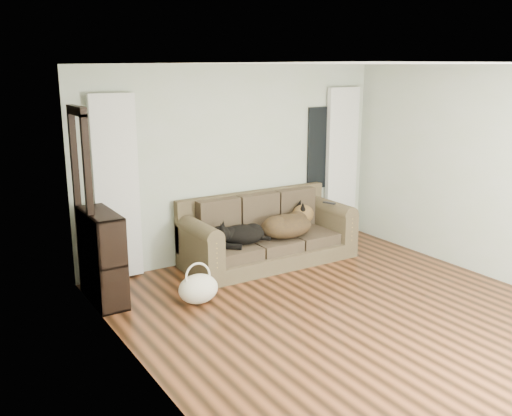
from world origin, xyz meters
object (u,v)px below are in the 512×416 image
bookshelf (103,259)px  sofa (269,230)px  dog_black_lab (240,234)px  dog_shepherd (288,226)px  tote_bag (198,289)px

bookshelf → sofa: bearing=4.4°
dog_black_lab → dog_shepherd: size_ratio=0.76×
dog_black_lab → dog_shepherd: (0.72, -0.05, 0.01)m
sofa → bookshelf: size_ratio=2.24×
sofa → bookshelf: bookshelf is taller
dog_shepherd → dog_black_lab: bearing=-2.9°
sofa → dog_shepherd: bearing=-23.9°
dog_shepherd → tote_bag: size_ratio=1.69×
dog_black_lab → dog_shepherd: 0.72m
dog_black_lab → tote_bag: 1.20m
tote_bag → bookshelf: bearing=145.2°
dog_black_lab → bookshelf: bookshelf is taller
bookshelf → dog_black_lab: bearing=3.5°
sofa → dog_shepherd: 0.26m
dog_shepherd → tote_bag: bearing=21.9°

